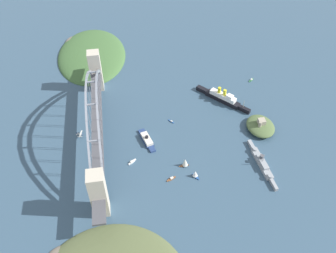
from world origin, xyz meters
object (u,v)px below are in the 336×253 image
at_px(harbor_ferry_steamer, 147,139).
at_px(seaplane_taxiing_near_bridge, 80,134).
at_px(small_boat_2, 132,162).
at_px(harbor_arch_bridge, 97,120).
at_px(small_boat_4, 251,80).
at_px(fort_island_mid_harbor, 260,126).
at_px(naval_cruiser, 262,163).
at_px(small_boat_3, 185,162).
at_px(small_boat_1, 195,174).
at_px(small_boat_5, 171,121).
at_px(small_boat_0, 171,179).
at_px(ocean_liner, 223,98).

bearing_deg(harbor_ferry_steamer, seaplane_taxiing_near_bridge, -105.25).
bearing_deg(small_boat_2, harbor_arch_bridge, -140.66).
bearing_deg(small_boat_4, fort_island_mid_harbor, -12.84).
height_order(naval_cruiser, small_boat_3, naval_cruiser).
relative_size(small_boat_1, small_boat_3, 0.79).
distance_m(naval_cruiser, harbor_ferry_steamer, 129.30).
bearing_deg(small_boat_5, small_boat_0, -9.45).
xyz_separation_m(harbor_arch_bridge, small_boat_5, (-15.63, 85.36, -29.35)).
xyz_separation_m(harbor_ferry_steamer, small_boat_1, (58.40, 43.63, 2.03)).
distance_m(ocean_liner, small_boat_5, 76.81).
relative_size(seaplane_taxiing_near_bridge, small_boat_1, 1.14).
height_order(ocean_liner, small_boat_2, ocean_liner).
bearing_deg(naval_cruiser, harbor_ferry_steamer, -114.89).
height_order(fort_island_mid_harbor, small_boat_1, fort_island_mid_harbor).
xyz_separation_m(naval_cruiser, small_boat_4, (-145.19, 38.16, -2.27)).
bearing_deg(small_boat_0, small_boat_5, 170.55).
relative_size(ocean_liner, small_boat_3, 5.22).
bearing_deg(harbor_arch_bridge, seaplane_taxiing_near_bridge, -111.99).
distance_m(naval_cruiser, small_boat_5, 117.36).
relative_size(ocean_liner, small_boat_0, 6.05).
xyz_separation_m(fort_island_mid_harbor, small_boat_3, (40.62, -98.27, 0.48)).
bearing_deg(harbor_arch_bridge, small_boat_3, 58.60).
height_order(small_boat_3, small_boat_4, small_boat_3).
bearing_deg(harbor_ferry_steamer, naval_cruiser, 65.11).
height_order(ocean_liner, small_boat_3, ocean_liner).
bearing_deg(harbor_ferry_steamer, small_boat_0, 17.86).
bearing_deg(small_boat_2, naval_cruiser, 79.45).
relative_size(fort_island_mid_harbor, small_boat_0, 3.79).
height_order(harbor_ferry_steamer, small_boat_1, small_boat_1).
height_order(harbor_arch_bridge, naval_cruiser, harbor_arch_bridge).
height_order(naval_cruiser, small_boat_4, naval_cruiser).
xyz_separation_m(harbor_ferry_steamer, seaplane_taxiing_near_bridge, (-20.55, -75.37, -0.39)).
bearing_deg(harbor_ferry_steamer, small_boat_3, 40.12).
relative_size(small_boat_1, small_boat_2, 1.05).
distance_m(naval_cruiser, seaplane_taxiing_near_bridge, 206.72).
xyz_separation_m(harbor_arch_bridge, small_boat_1, (69.75, 96.21, -25.53)).
height_order(harbor_ferry_steamer, seaplane_taxiing_near_bridge, harbor_ferry_steamer).
bearing_deg(fort_island_mid_harbor, small_boat_4, 167.16).
bearing_deg(ocean_liner, small_boat_2, -55.81).
height_order(small_boat_0, small_boat_2, small_boat_2).
height_order(harbor_ferry_steamer, small_boat_5, harbor_ferry_steamer).
height_order(harbor_ferry_steamer, small_boat_0, harbor_ferry_steamer).
distance_m(small_boat_0, small_boat_4, 202.01).
height_order(naval_cruiser, fort_island_mid_harbor, naval_cruiser).
bearing_deg(seaplane_taxiing_near_bridge, small_boat_3, 60.40).
xyz_separation_m(fort_island_mid_harbor, small_boat_4, (-92.88, 21.17, -4.33)).
xyz_separation_m(seaplane_taxiing_near_bridge, small_boat_5, (-6.43, 108.14, -1.40)).
xyz_separation_m(small_boat_1, small_boat_3, (-15.67, -7.63, 1.11)).
height_order(harbor_ferry_steamer, small_boat_4, harbor_ferry_steamer).
relative_size(fort_island_mid_harbor, small_boat_4, 4.44).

